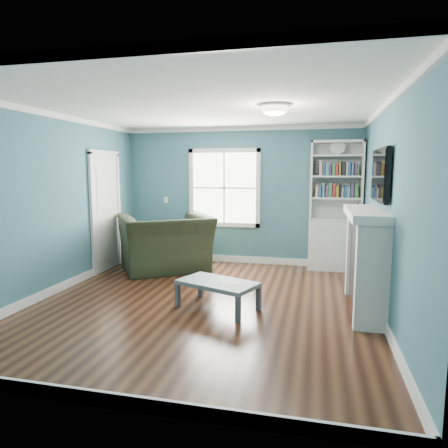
# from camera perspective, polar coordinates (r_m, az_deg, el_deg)

# --- Properties ---
(floor) EXTENTS (5.00, 5.00, 0.00)m
(floor) POSITION_cam_1_polar(r_m,az_deg,el_deg) (5.53, -2.83, -11.17)
(floor) COLOR black
(floor) RESTS_ON ground
(room_walls) EXTENTS (5.00, 5.00, 5.00)m
(room_walls) POSITION_cam_1_polar(r_m,az_deg,el_deg) (5.24, -2.95, 5.45)
(room_walls) COLOR #33616F
(room_walls) RESTS_ON ground
(trim) EXTENTS (4.50, 5.00, 2.60)m
(trim) POSITION_cam_1_polar(r_m,az_deg,el_deg) (5.26, -2.92, 1.69)
(trim) COLOR white
(trim) RESTS_ON ground
(window) EXTENTS (1.40, 0.06, 1.50)m
(window) POSITION_cam_1_polar(r_m,az_deg,el_deg) (7.72, 0.03, 5.18)
(window) COLOR white
(window) RESTS_ON room_walls
(bookshelf) EXTENTS (0.90, 0.35, 2.31)m
(bookshelf) POSITION_cam_1_polar(r_m,az_deg,el_deg) (7.38, 15.54, 0.69)
(bookshelf) COLOR silver
(bookshelf) RESTS_ON ground
(fireplace) EXTENTS (0.44, 1.58, 1.30)m
(fireplace) POSITION_cam_1_polar(r_m,az_deg,el_deg) (5.39, 19.62, -5.08)
(fireplace) COLOR black
(fireplace) RESTS_ON ground
(tv) EXTENTS (0.06, 1.10, 0.65)m
(tv) POSITION_cam_1_polar(r_m,az_deg,el_deg) (5.28, 21.46, 6.51)
(tv) COLOR black
(tv) RESTS_ON fireplace
(door) EXTENTS (0.12, 0.98, 2.17)m
(door) POSITION_cam_1_polar(r_m,az_deg,el_deg) (7.44, -16.52, 1.86)
(door) COLOR silver
(door) RESTS_ON ground
(ceiling_fixture) EXTENTS (0.38, 0.38, 0.15)m
(ceiling_fixture) POSITION_cam_1_polar(r_m,az_deg,el_deg) (5.21, 7.24, 16.06)
(ceiling_fixture) COLOR white
(ceiling_fixture) RESTS_ON room_walls
(light_switch) EXTENTS (0.08, 0.01, 0.12)m
(light_switch) POSITION_cam_1_polar(r_m,az_deg,el_deg) (8.09, -8.29, 3.44)
(light_switch) COLOR white
(light_switch) RESTS_ON room_walls
(recliner) EXTENTS (1.82, 1.68, 1.34)m
(recliner) POSITION_cam_1_polar(r_m,az_deg,el_deg) (7.21, -8.33, -1.32)
(recliner) COLOR #232B1B
(recliner) RESTS_ON ground
(coffee_table) EXTENTS (1.13, 0.87, 0.36)m
(coffee_table) POSITION_cam_1_polar(r_m,az_deg,el_deg) (5.21, -0.92, -8.68)
(coffee_table) COLOR #434850
(coffee_table) RESTS_ON ground
(paper_sheet) EXTENTS (0.32, 0.33, 0.00)m
(paper_sheet) POSITION_cam_1_polar(r_m,az_deg,el_deg) (5.12, 0.90, -8.42)
(paper_sheet) COLOR white
(paper_sheet) RESTS_ON coffee_table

